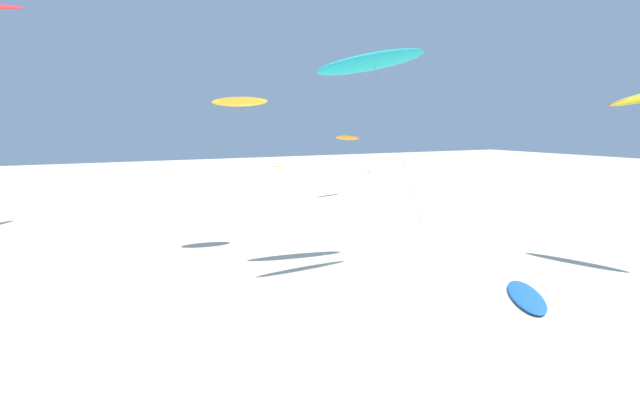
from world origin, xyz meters
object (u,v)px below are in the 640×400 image
at_px(flying_kite_1, 348,138).
at_px(flying_kite_3, 240,102).
at_px(flying_kite_2, 373,61).
at_px(flying_kite_6, 324,170).
at_px(grounded_kite_0, 526,296).

xyz_separation_m(flying_kite_1, flying_kite_3, (-23.91, -23.39, 3.78)).
bearing_deg(flying_kite_2, flying_kite_3, 112.12).
bearing_deg(flying_kite_6, grounded_kite_0, -59.96).
relative_size(flying_kite_3, flying_kite_6, 1.58).
distance_m(flying_kite_1, flying_kite_6, 34.39).
xyz_separation_m(flying_kite_3, flying_kite_6, (4.74, -5.13, -5.18)).
relative_size(flying_kite_1, grounded_kite_0, 1.77).
bearing_deg(flying_kite_1, flying_kite_2, -118.71).
bearing_deg(flying_kite_2, grounded_kite_0, -40.44).
xyz_separation_m(flying_kite_1, flying_kite_2, (-19.18, -35.02, 5.91)).
bearing_deg(flying_kite_1, flying_kite_6, -123.91).
relative_size(flying_kite_3, grounded_kite_0, 2.13).
bearing_deg(flying_kite_1, flying_kite_3, -135.64).
height_order(flying_kite_3, flying_kite_6, flying_kite_3).
height_order(flying_kite_1, flying_kite_3, flying_kite_3).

